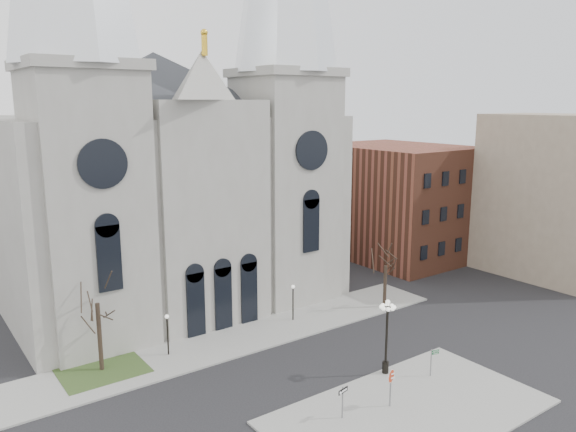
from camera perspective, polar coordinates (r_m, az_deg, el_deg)
ground at (r=39.75m, az=3.54°, el=-17.61°), size 160.00×160.00×0.00m
sidewalk_near at (r=38.45m, az=12.23°, el=-18.84°), size 18.00×10.00×0.14m
sidewalk_far at (r=47.80m, az=-5.06°, el=-12.29°), size 40.00×6.00×0.14m
grass_patch at (r=44.64m, az=-18.37°, el=-14.65°), size 6.00×5.00×0.18m
cathedral at (r=54.29m, az=-11.97°, el=10.38°), size 33.00×26.66×54.00m
bg_building_brick at (r=72.45m, az=10.91°, el=1.53°), size 14.00×18.00×14.00m
bg_building_tan at (r=69.30m, az=25.28°, el=1.85°), size 10.00×14.00×18.00m
tree_left at (r=42.55m, az=-18.84°, el=-7.98°), size 3.20×3.20×7.50m
tree_right at (r=53.67m, az=9.91°, el=-4.73°), size 3.20×3.20×6.00m
ped_lamp_left at (r=44.83m, az=-12.16°, el=-11.04°), size 0.32×0.32×3.26m
ped_lamp_right at (r=50.43m, az=0.51°, el=-8.18°), size 0.32×0.32×3.26m
stop_sign at (r=37.79m, az=10.39°, el=-16.06°), size 0.93×0.10×2.56m
globe_lamp at (r=41.20m, az=10.01°, el=-11.08°), size 1.27×1.27×5.55m
one_way_sign at (r=36.38m, az=5.57°, el=-17.81°), size 0.90×0.24×2.08m
street_name_sign at (r=42.41m, az=14.43°, el=-13.98°), size 0.62×0.22×2.00m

